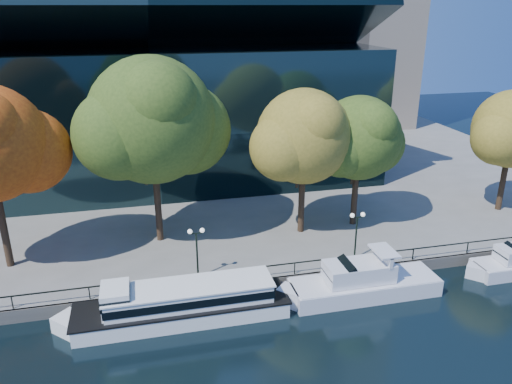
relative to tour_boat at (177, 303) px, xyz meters
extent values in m
plane|color=black|center=(4.15, -0.95, -1.29)|extent=(160.00, 160.00, 0.00)
cube|color=slate|center=(4.15, 35.55, -0.79)|extent=(90.00, 67.00, 1.00)
cube|color=#47443F|center=(4.15, 2.10, -0.79)|extent=(90.00, 0.25, 1.00)
cube|color=black|center=(4.15, 2.30, 0.66)|extent=(88.20, 0.08, 0.08)
cube|color=black|center=(4.15, 2.30, 0.16)|extent=(0.07, 0.07, 0.90)
cube|color=black|center=(0.15, 31.05, 6.71)|extent=(50.00, 24.00, 16.00)
cube|color=black|center=(0.15, 27.05, 16.21)|extent=(50.00, 17.14, 7.86)
cube|color=white|center=(0.37, 0.00, -0.72)|extent=(14.38, 3.49, 1.13)
cube|color=black|center=(0.37, 0.00, -0.14)|extent=(14.67, 3.56, 0.12)
cube|color=white|center=(-6.83, 0.00, -0.72)|extent=(2.89, 2.89, 1.13)
cube|color=white|center=(0.88, 0.00, 0.51)|extent=(11.22, 2.86, 1.23)
cube|color=black|center=(0.88, 0.00, 0.56)|extent=(11.36, 2.93, 0.57)
cube|color=white|center=(0.88, 0.00, 1.18)|extent=(11.51, 3.00, 0.10)
cube|color=white|center=(-3.95, 0.00, 0.82)|extent=(1.85, 2.45, 1.85)
cube|color=black|center=(-3.95, 0.00, 1.02)|extent=(1.90, 2.52, 0.72)
cube|color=silver|center=(13.82, -0.18, -0.65)|extent=(11.11, 3.18, 1.27)
cube|color=silver|center=(8.26, -0.18, -0.65)|extent=(2.43, 2.43, 1.27)
cube|color=silver|center=(13.82, -0.18, 0.00)|extent=(10.89, 3.11, 0.08)
cube|color=silver|center=(13.26, -0.18, 0.78)|extent=(5.00, 2.38, 1.38)
cube|color=black|center=(11.82, -0.18, 0.88)|extent=(2.19, 2.29, 1.73)
cube|color=silver|center=(15.15, -0.18, 1.78)|extent=(0.26, 2.48, 0.85)
cube|color=silver|center=(15.15, -0.18, 2.20)|extent=(1.48, 2.48, 0.16)
cube|color=silver|center=(23.63, 0.03, -0.75)|extent=(1.97, 1.97, 1.07)
cube|color=black|center=(26.21, 0.03, 0.55)|extent=(1.64, 1.80, 1.35)
cylinder|color=black|center=(-12.32, 8.83, 3.69)|extent=(0.56, 0.56, 7.95)
cylinder|color=black|center=(-11.82, 9.03, 6.81)|extent=(1.24, 1.89, 3.97)
sphere|color=#9D2D0C|center=(-9.94, 10.13, 8.57)|extent=(6.48, 6.48, 6.48)
cylinder|color=black|center=(-0.51, 10.81, 3.96)|extent=(0.56, 0.56, 8.50)
cylinder|color=black|center=(-0.01, 11.01, 7.30)|extent=(1.31, 2.00, 4.24)
cylinder|color=black|center=(-0.91, 10.51, 7.00)|extent=(1.20, 1.36, 3.79)
sphere|color=#324B17|center=(-0.51, 10.81, 10.34)|extent=(10.34, 10.34, 10.34)
sphere|color=#324B17|center=(2.34, 12.36, 9.05)|extent=(7.75, 7.75, 7.75)
sphere|color=#324B17|center=(-3.09, 9.78, 9.57)|extent=(7.24, 7.24, 7.24)
sphere|color=#324B17|center=(0.01, 8.74, 12.15)|extent=(6.20, 6.20, 6.20)
cylinder|color=black|center=(12.03, 9.61, 3.25)|extent=(0.56, 0.56, 7.08)
cylinder|color=black|center=(12.53, 9.81, 6.03)|extent=(1.14, 1.72, 3.55)
cylinder|color=black|center=(11.63, 9.31, 5.78)|extent=(1.05, 1.19, 3.17)
sphere|color=olive|center=(12.03, 9.61, 8.56)|extent=(8.15, 8.15, 8.15)
sphere|color=olive|center=(14.28, 10.83, 7.54)|extent=(6.12, 6.12, 6.12)
sphere|color=olive|center=(10.00, 8.79, 7.94)|extent=(5.71, 5.71, 5.71)
sphere|color=olive|center=(12.44, 7.98, 9.98)|extent=(4.89, 4.89, 4.89)
cylinder|color=black|center=(17.35, 10.06, 3.03)|extent=(0.56, 0.56, 6.63)
cylinder|color=black|center=(17.85, 10.26, 5.63)|extent=(1.09, 1.63, 3.33)
cylinder|color=black|center=(16.95, 9.76, 5.39)|extent=(1.01, 1.13, 2.97)
sphere|color=#324B17|center=(17.35, 10.06, 8.00)|extent=(7.50, 7.50, 7.50)
sphere|color=#324B17|center=(19.41, 11.18, 7.06)|extent=(5.62, 5.62, 5.62)
sphere|color=#324B17|center=(15.47, 9.31, 7.44)|extent=(5.25, 5.25, 5.25)
sphere|color=#324B17|center=(17.72, 8.56, 9.31)|extent=(4.50, 4.50, 4.50)
cylinder|color=black|center=(33.09, 9.96, 3.01)|extent=(0.56, 0.56, 6.60)
cylinder|color=black|center=(33.59, 10.16, 5.60)|extent=(1.09, 1.63, 3.31)
cylinder|color=black|center=(32.69, 9.66, 5.37)|extent=(1.00, 1.13, 2.96)
sphere|color=olive|center=(31.22, 9.21, 7.40)|extent=(5.23, 5.23, 5.23)
cylinder|color=black|center=(1.90, 3.55, 1.51)|extent=(0.14, 0.14, 3.60)
cube|color=black|center=(1.90, 3.55, 3.36)|extent=(0.90, 0.06, 0.06)
sphere|color=white|center=(1.45, 3.55, 3.56)|extent=(0.36, 0.36, 0.36)
sphere|color=white|center=(2.35, 3.55, 3.56)|extent=(0.36, 0.36, 0.36)
cylinder|color=black|center=(14.63, 3.55, 1.51)|extent=(0.14, 0.14, 3.60)
cube|color=black|center=(14.63, 3.55, 3.36)|extent=(0.90, 0.06, 0.06)
sphere|color=white|center=(14.18, 3.55, 3.56)|extent=(0.36, 0.36, 0.36)
sphere|color=white|center=(15.08, 3.55, 3.56)|extent=(0.36, 0.36, 0.36)
camera|label=1|loc=(-1.51, -29.64, 19.04)|focal=35.00mm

